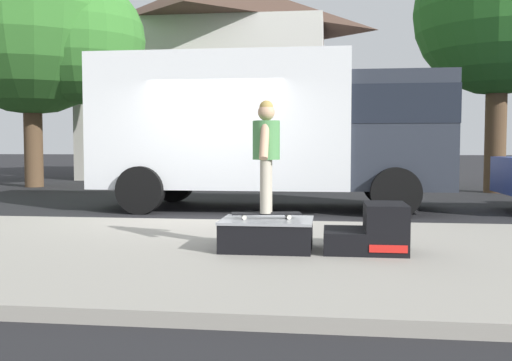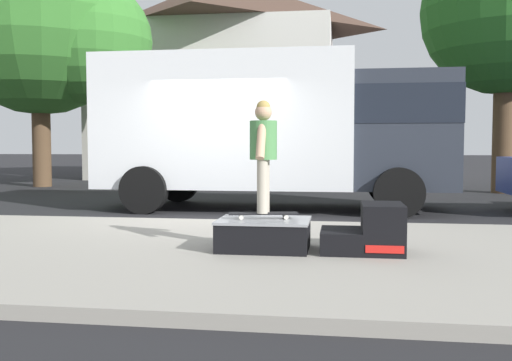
% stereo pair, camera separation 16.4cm
% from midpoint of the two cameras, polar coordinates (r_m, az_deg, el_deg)
% --- Properties ---
extents(ground_plane, '(140.00, 140.00, 0.00)m').
position_cam_midpoint_polar(ground_plane, '(9.68, -5.71, -4.15)').
color(ground_plane, black).
extents(sidewalk_slab, '(50.00, 5.00, 0.12)m').
position_cam_midpoint_polar(sidewalk_slab, '(6.82, -11.39, -6.94)').
color(sidewalk_slab, gray).
rests_on(sidewalk_slab, ground).
extents(skate_box, '(1.02, 0.78, 0.34)m').
position_cam_midpoint_polar(skate_box, '(6.47, 0.37, -5.23)').
color(skate_box, black).
rests_on(skate_box, sidewalk_slab).
extents(kicker_ramp, '(0.89, 0.70, 0.53)m').
position_cam_midpoint_polar(kicker_ramp, '(6.43, 10.75, -5.01)').
color(kicker_ramp, black).
rests_on(kicker_ramp, sidewalk_slab).
extents(skateboard, '(0.80, 0.34, 0.07)m').
position_cam_midpoint_polar(skateboard, '(6.48, 0.29, -3.31)').
color(skateboard, black).
rests_on(skateboard, skate_box).
extents(skater_kid, '(0.31, 0.65, 1.26)m').
position_cam_midpoint_polar(skater_kid, '(6.43, 0.29, 3.35)').
color(skater_kid, '#B7AD99').
rests_on(skater_kid, skateboard).
extents(box_truck, '(6.91, 2.63, 3.05)m').
position_cam_midpoint_polar(box_truck, '(11.62, 1.21, 5.54)').
color(box_truck, white).
rests_on(box_truck, ground).
extents(street_tree_main, '(4.93, 4.48, 7.13)m').
position_cam_midpoint_polar(street_tree_main, '(17.34, 23.52, 14.70)').
color(street_tree_main, brown).
rests_on(street_tree_main, ground).
extents(street_tree_neighbour, '(6.47, 5.88, 8.12)m').
position_cam_midpoint_polar(street_tree_neighbour, '(19.32, -20.75, 14.39)').
color(street_tree_neighbour, brown).
rests_on(street_tree_neighbour, ground).
extents(house_behind, '(9.54, 8.22, 8.40)m').
position_cam_midpoint_polar(house_behind, '(24.77, -4.14, 10.34)').
color(house_behind, silver).
rests_on(house_behind, ground).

